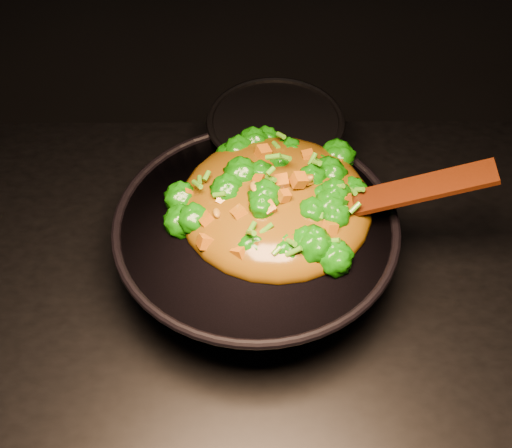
{
  "coord_description": "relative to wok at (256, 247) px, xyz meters",
  "views": [
    {
      "loc": [
        0.08,
        -0.49,
        1.69
      ],
      "look_at": [
        0.08,
        0.11,
        0.99
      ],
      "focal_mm": 45.0,
      "sensor_mm": 36.0,
      "label": 1
    }
  ],
  "objects": [
    {
      "name": "back_pot",
      "position": [
        0.03,
        0.21,
        0.01
      ],
      "size": [
        0.24,
        0.24,
        0.12
      ],
      "primitive_type": "cylinder",
      "rotation": [
        0.0,
        0.0,
        0.12
      ],
      "color": "black",
      "rests_on": "stovetop"
    },
    {
      "name": "wok",
      "position": [
        0.0,
        0.0,
        0.0
      ],
      "size": [
        0.39,
        0.39,
        0.11
      ],
      "primitive_type": null,
      "rotation": [
        0.0,
        0.0,
        0.0
      ],
      "color": "black",
      "rests_on": "stovetop"
    },
    {
      "name": "spatula",
      "position": [
        0.18,
        0.0,
        0.1
      ],
      "size": [
        0.27,
        0.06,
        0.11
      ],
      "primitive_type": "cube",
      "rotation": [
        0.0,
        -0.38,
        -0.05
      ],
      "color": "#3D1709",
      "rests_on": "wok"
    },
    {
      "name": "stir_fry",
      "position": [
        0.03,
        0.03,
        0.1
      ],
      "size": [
        0.35,
        0.35,
        0.1
      ],
      "primitive_type": null,
      "rotation": [
        0.0,
        0.0,
        0.32
      ],
      "color": "#136807",
      "rests_on": "wok"
    }
  ]
}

